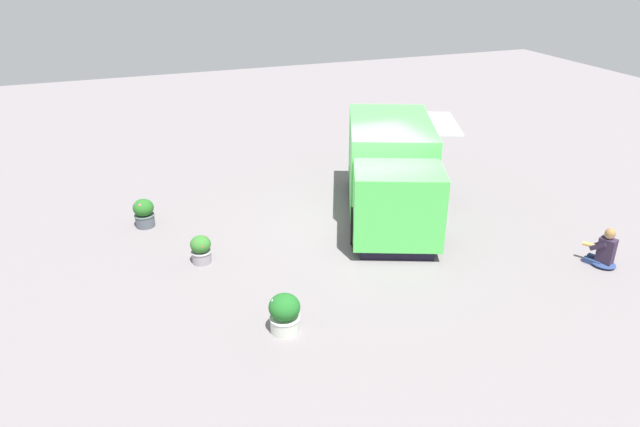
% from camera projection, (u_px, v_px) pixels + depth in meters
% --- Properties ---
extents(ground_plane, '(40.00, 40.00, 0.00)m').
position_uv_depth(ground_plane, '(370.00, 229.00, 14.10)').
color(ground_plane, slate).
extents(food_truck, '(3.91, 5.15, 2.25)m').
position_uv_depth(food_truck, '(391.00, 175.00, 14.38)').
color(food_truck, '#50CF53').
rests_on(food_truck, ground_plane).
extents(person_customer, '(0.61, 0.79, 0.89)m').
position_uv_depth(person_customer, '(604.00, 251.00, 12.37)').
color(person_customer, navy).
rests_on(person_customer, ground_plane).
extents(planter_flowering_near, '(0.49, 0.49, 0.70)m').
position_uv_depth(planter_flowering_near, '(144.00, 213.00, 14.08)').
color(planter_flowering_near, '#4E545E').
rests_on(planter_flowering_near, ground_plane).
extents(planter_flowering_far, '(0.44, 0.44, 0.62)m').
position_uv_depth(planter_flowering_far, '(201.00, 249.00, 12.51)').
color(planter_flowering_far, gray).
rests_on(planter_flowering_far, ground_plane).
extents(planter_flowering_side, '(0.56, 0.56, 0.74)m').
position_uv_depth(planter_flowering_side, '(285.00, 313.00, 10.27)').
color(planter_flowering_side, beige).
rests_on(planter_flowering_side, ground_plane).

